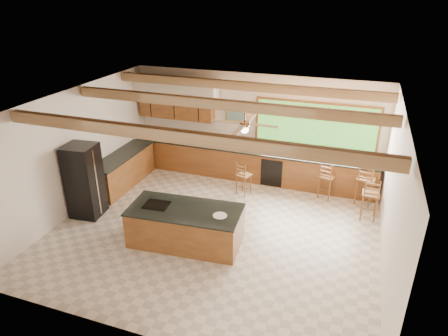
% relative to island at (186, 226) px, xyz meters
% --- Properties ---
extents(ground, '(7.20, 7.20, 0.00)m').
position_rel_island_xyz_m(ground, '(0.45, 0.64, -0.42)').
color(ground, beige).
rests_on(ground, ground).
extents(room_shell, '(7.27, 6.54, 3.02)m').
position_rel_island_xyz_m(room_shell, '(0.28, 1.30, 1.79)').
color(room_shell, silver).
rests_on(room_shell, ground).
extents(counter_run, '(7.12, 3.10, 1.25)m').
position_rel_island_xyz_m(counter_run, '(-0.37, 3.17, 0.04)').
color(counter_run, brown).
rests_on(counter_run, ground).
extents(island, '(2.50, 1.33, 0.86)m').
position_rel_island_xyz_m(island, '(0.00, 0.00, 0.00)').
color(island, brown).
rests_on(island, ground).
extents(refrigerator, '(0.77, 0.76, 1.82)m').
position_rel_island_xyz_m(refrigerator, '(-2.77, 0.31, 0.49)').
color(refrigerator, black).
rests_on(refrigerator, ground).
extents(bar_stool_a, '(0.43, 0.43, 0.95)m').
position_rel_island_xyz_m(bar_stool_a, '(0.55, 2.51, 0.14)').
color(bar_stool_a, brown).
rests_on(bar_stool_a, ground).
extents(bar_stool_b, '(0.45, 0.45, 1.03)m').
position_rel_island_xyz_m(bar_stool_b, '(2.66, 3.04, 0.19)').
color(bar_stool_b, brown).
rests_on(bar_stool_b, ground).
extents(bar_stool_c, '(0.51, 0.51, 1.18)m').
position_rel_island_xyz_m(bar_stool_c, '(3.63, 3.03, 0.28)').
color(bar_stool_c, brown).
rests_on(bar_stool_c, ground).
extents(bar_stool_d, '(0.39, 0.39, 1.09)m').
position_rel_island_xyz_m(bar_stool_d, '(3.75, 2.33, 0.23)').
color(bar_stool_d, brown).
rests_on(bar_stool_d, ground).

